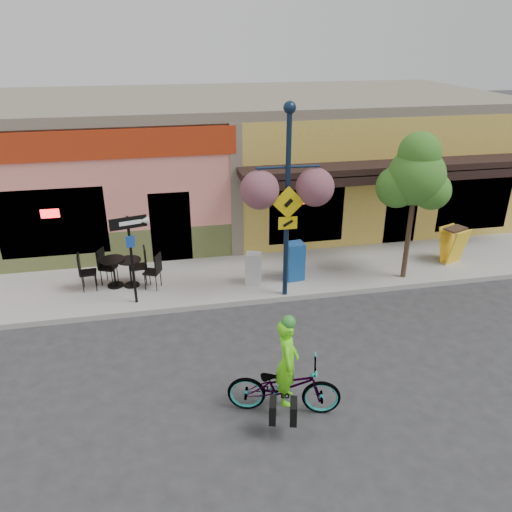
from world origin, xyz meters
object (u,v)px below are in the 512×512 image
(lamp_post, at_px, (287,205))
(newspaper_box_blue, at_px, (294,261))
(cyclist_rider, at_px, (287,373))
(one_way_sign, at_px, (132,261))
(street_tree, at_px, (412,208))
(bicycle, at_px, (284,386))
(newspaper_box_grey, at_px, (253,268))
(building, at_px, (245,157))

(lamp_post, distance_m, newspaper_box_blue, 2.17)
(cyclist_rider, distance_m, lamp_post, 4.65)
(one_way_sign, height_order, street_tree, street_tree)
(bicycle, relative_size, street_tree, 0.51)
(lamp_post, height_order, one_way_sign, lamp_post)
(lamp_post, height_order, newspaper_box_blue, lamp_post)
(bicycle, xyz_separation_m, newspaper_box_grey, (0.40, 4.97, 0.04))
(bicycle, distance_m, newspaper_box_grey, 4.99)
(lamp_post, distance_m, newspaper_box_grey, 2.31)
(street_tree, bearing_deg, cyclist_rider, -135.70)
(newspaper_box_grey, relative_size, street_tree, 0.21)
(building, height_order, newspaper_box_grey, building)
(bicycle, relative_size, one_way_sign, 0.90)
(newspaper_box_grey, xyz_separation_m, street_tree, (4.27, -0.47, 1.63))
(building, xyz_separation_m, newspaper_box_grey, (-0.88, -6.04, -1.66))
(one_way_sign, distance_m, newspaper_box_blue, 4.43)
(building, relative_size, lamp_post, 3.65)
(lamp_post, bearing_deg, cyclist_rider, -102.17)
(building, bearing_deg, newspaper_box_grey, -98.26)
(bicycle, height_order, lamp_post, lamp_post)
(one_way_sign, bearing_deg, bicycle, -72.58)
(newspaper_box_blue, bearing_deg, newspaper_box_grey, 173.95)
(building, distance_m, bicycle, 11.22)
(bicycle, bearing_deg, cyclist_rider, -74.62)
(bicycle, relative_size, lamp_post, 0.42)
(one_way_sign, height_order, newspaper_box_grey, one_way_sign)
(cyclist_rider, relative_size, newspaper_box_blue, 1.57)
(newspaper_box_grey, bearing_deg, lamp_post, -30.48)
(lamp_post, bearing_deg, newspaper_box_grey, 132.57)
(newspaper_box_grey, bearing_deg, one_way_sign, -152.65)
(newspaper_box_grey, distance_m, street_tree, 4.59)
(newspaper_box_blue, relative_size, street_tree, 0.26)
(street_tree, bearing_deg, one_way_sign, -179.92)
(newspaper_box_blue, distance_m, newspaper_box_grey, 1.18)
(cyclist_rider, distance_m, street_tree, 6.59)
(lamp_post, distance_m, street_tree, 3.61)
(newspaper_box_blue, bearing_deg, building, 85.72)
(street_tree, bearing_deg, building, 117.52)
(cyclist_rider, relative_size, one_way_sign, 0.72)
(one_way_sign, xyz_separation_m, street_tree, (7.45, 0.01, 0.90))
(newspaper_box_grey, height_order, street_tree, street_tree)
(lamp_post, bearing_deg, newspaper_box_blue, 61.90)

